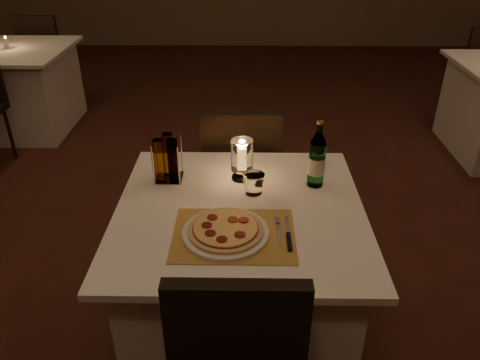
{
  "coord_description": "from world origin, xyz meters",
  "views": [
    {
      "loc": [
        0.13,
        -2.16,
        1.78
      ],
      "look_at": [
        0.11,
        -0.57,
        0.86
      ],
      "focal_mm": 35.0,
      "sensor_mm": 36.0,
      "label": 1
    }
  ],
  "objects_px": {
    "water_bottle": "(317,160)",
    "chair_far": "(242,166)",
    "plate": "(226,233)",
    "hurricane_candle": "(242,156)",
    "main_table": "(240,277)",
    "tumbler": "(254,184)",
    "neighbor_table_left": "(18,89)",
    "pizza": "(226,229)"
  },
  "relations": [
    {
      "from": "hurricane_candle",
      "to": "chair_far",
      "type": "bearing_deg",
      "value": 90.62
    },
    {
      "from": "main_table",
      "to": "hurricane_candle",
      "type": "distance_m",
      "value": 0.53
    },
    {
      "from": "neighbor_table_left",
      "to": "water_bottle",
      "type": "bearing_deg",
      "value": -43.85
    },
    {
      "from": "main_table",
      "to": "water_bottle",
      "type": "height_order",
      "value": "water_bottle"
    },
    {
      "from": "main_table",
      "to": "pizza",
      "type": "height_order",
      "value": "pizza"
    },
    {
      "from": "neighbor_table_left",
      "to": "tumbler",
      "type": "bearing_deg",
      "value": -48.2
    },
    {
      "from": "chair_far",
      "to": "hurricane_candle",
      "type": "distance_m",
      "value": 0.56
    },
    {
      "from": "plate",
      "to": "chair_far",
      "type": "bearing_deg",
      "value": 86.8
    },
    {
      "from": "tumbler",
      "to": "neighbor_table_left",
      "type": "height_order",
      "value": "tumbler"
    },
    {
      "from": "chair_far",
      "to": "hurricane_candle",
      "type": "relative_size",
      "value": 4.82
    },
    {
      "from": "plate",
      "to": "hurricane_candle",
      "type": "distance_m",
      "value": 0.44
    },
    {
      "from": "hurricane_candle",
      "to": "neighbor_table_left",
      "type": "distance_m",
      "value": 3.07
    },
    {
      "from": "tumbler",
      "to": "water_bottle",
      "type": "distance_m",
      "value": 0.29
    },
    {
      "from": "plate",
      "to": "water_bottle",
      "type": "relative_size",
      "value": 1.07
    },
    {
      "from": "plate",
      "to": "tumbler",
      "type": "bearing_deg",
      "value": 70.51
    },
    {
      "from": "tumbler",
      "to": "water_bottle",
      "type": "xyz_separation_m",
      "value": [
        0.27,
        0.07,
        0.07
      ]
    },
    {
      "from": "pizza",
      "to": "water_bottle",
      "type": "distance_m",
      "value": 0.54
    },
    {
      "from": "hurricane_candle",
      "to": "pizza",
      "type": "bearing_deg",
      "value": -97.41
    },
    {
      "from": "main_table",
      "to": "plate",
      "type": "distance_m",
      "value": 0.42
    },
    {
      "from": "pizza",
      "to": "tumbler",
      "type": "height_order",
      "value": "tumbler"
    },
    {
      "from": "chair_far",
      "to": "main_table",
      "type": "bearing_deg",
      "value": -90.0
    },
    {
      "from": "water_bottle",
      "to": "neighbor_table_left",
      "type": "bearing_deg",
      "value": 136.15
    },
    {
      "from": "tumbler",
      "to": "hurricane_candle",
      "type": "distance_m",
      "value": 0.15
    },
    {
      "from": "plate",
      "to": "hurricane_candle",
      "type": "height_order",
      "value": "hurricane_candle"
    },
    {
      "from": "pizza",
      "to": "hurricane_candle",
      "type": "height_order",
      "value": "hurricane_candle"
    },
    {
      "from": "tumbler",
      "to": "chair_far",
      "type": "bearing_deg",
      "value": 95.31
    },
    {
      "from": "chair_far",
      "to": "water_bottle",
      "type": "distance_m",
      "value": 0.69
    },
    {
      "from": "water_bottle",
      "to": "chair_far",
      "type": "bearing_deg",
      "value": 121.85
    },
    {
      "from": "chair_far",
      "to": "water_bottle",
      "type": "height_order",
      "value": "water_bottle"
    },
    {
      "from": "main_table",
      "to": "neighbor_table_left",
      "type": "height_order",
      "value": "same"
    },
    {
      "from": "plate",
      "to": "pizza",
      "type": "relative_size",
      "value": 1.14
    },
    {
      "from": "plate",
      "to": "neighbor_table_left",
      "type": "relative_size",
      "value": 0.32
    },
    {
      "from": "water_bottle",
      "to": "neighbor_table_left",
      "type": "distance_m",
      "value": 3.33
    },
    {
      "from": "tumbler",
      "to": "water_bottle",
      "type": "relative_size",
      "value": 0.31
    },
    {
      "from": "main_table",
      "to": "water_bottle",
      "type": "relative_size",
      "value": 3.34
    },
    {
      "from": "main_table",
      "to": "hurricane_candle",
      "type": "relative_size",
      "value": 5.36
    },
    {
      "from": "tumbler",
      "to": "plate",
      "type": "bearing_deg",
      "value": -109.49
    },
    {
      "from": "chair_far",
      "to": "pizza",
      "type": "relative_size",
      "value": 3.21
    },
    {
      "from": "main_table",
      "to": "hurricane_candle",
      "type": "xyz_separation_m",
      "value": [
        0.01,
        0.24,
        0.48
      ]
    },
    {
      "from": "main_table",
      "to": "plate",
      "type": "xyz_separation_m",
      "value": [
        -0.05,
        -0.18,
        0.38
      ]
    },
    {
      "from": "plate",
      "to": "main_table",
      "type": "bearing_deg",
      "value": 74.48
    },
    {
      "from": "water_bottle",
      "to": "main_table",
      "type": "bearing_deg",
      "value": -149.26
    }
  ]
}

